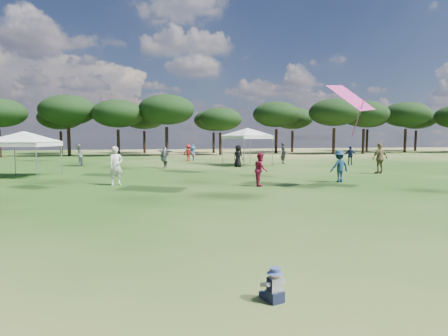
# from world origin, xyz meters

# --- Properties ---
(tree_line) EXTENTS (108.78, 17.63, 7.77)m
(tree_line) POSITION_xyz_m (2.39, 47.41, 5.42)
(tree_line) COLOR black
(tree_line) RESTS_ON ground
(tent_left) EXTENTS (5.94, 5.94, 2.89)m
(tent_left) POSITION_xyz_m (-7.04, 20.54, 2.46)
(tent_left) COLOR gray
(tent_left) RESTS_ON ground
(tent_right) EXTENTS (5.73, 5.73, 3.29)m
(tent_right) POSITION_xyz_m (7.93, 25.84, 2.87)
(tent_right) COLOR gray
(tent_right) RESTS_ON ground
(toddler) EXTENTS (0.34, 0.37, 0.47)m
(toddler) POSITION_xyz_m (0.65, 1.77, 0.21)
(toddler) COLOR #161B31
(toddler) RESTS_ON ground
(festival_crowd) EXTENTS (29.10, 22.60, 1.90)m
(festival_crowd) POSITION_xyz_m (2.39, 23.02, 0.84)
(festival_crowd) COLOR navy
(festival_crowd) RESTS_ON ground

